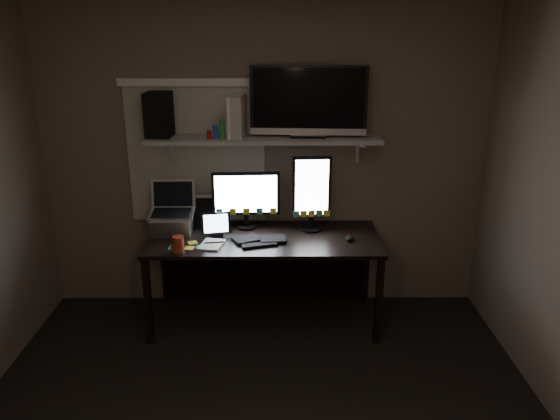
{
  "coord_description": "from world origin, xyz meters",
  "views": [
    {
      "loc": [
        0.1,
        -2.53,
        2.31
      ],
      "look_at": [
        0.12,
        1.25,
        1.01
      ],
      "focal_mm": 35.0,
      "sensor_mm": 36.0,
      "label": 1
    }
  ],
  "objects_px": {
    "keyboard": "(260,239)",
    "mouse": "(349,238)",
    "tablet": "(216,224)",
    "monitor_portrait": "(311,193)",
    "laptop": "(171,209)",
    "monitor_landscape": "(246,200)",
    "cup": "(178,244)",
    "desk": "(265,252)",
    "tv": "(308,102)",
    "speaker": "(159,115)",
    "game_console": "(237,116)"
  },
  "relations": [
    {
      "from": "laptop",
      "to": "tv",
      "type": "bearing_deg",
      "value": 5.63
    },
    {
      "from": "tv",
      "to": "keyboard",
      "type": "bearing_deg",
      "value": -138.55
    },
    {
      "from": "monitor_landscape",
      "to": "laptop",
      "type": "distance_m",
      "value": 0.6
    },
    {
      "from": "mouse",
      "to": "cup",
      "type": "relative_size",
      "value": 0.81
    },
    {
      "from": "monitor_portrait",
      "to": "mouse",
      "type": "bearing_deg",
      "value": -43.84
    },
    {
      "from": "monitor_portrait",
      "to": "speaker",
      "type": "relative_size",
      "value": 1.82
    },
    {
      "from": "desk",
      "to": "laptop",
      "type": "distance_m",
      "value": 0.82
    },
    {
      "from": "laptop",
      "to": "desk",
      "type": "bearing_deg",
      "value": 1.56
    },
    {
      "from": "monitor_landscape",
      "to": "tv",
      "type": "height_order",
      "value": "tv"
    },
    {
      "from": "tablet",
      "to": "tv",
      "type": "distance_m",
      "value": 1.18
    },
    {
      "from": "desk",
      "to": "monitor_landscape",
      "type": "bearing_deg",
      "value": 147.5
    },
    {
      "from": "keyboard",
      "to": "game_console",
      "type": "relative_size",
      "value": 1.29
    },
    {
      "from": "monitor_landscape",
      "to": "keyboard",
      "type": "distance_m",
      "value": 0.39
    },
    {
      "from": "tablet",
      "to": "game_console",
      "type": "height_order",
      "value": "game_console"
    },
    {
      "from": "tv",
      "to": "speaker",
      "type": "distance_m",
      "value": 1.15
    },
    {
      "from": "monitor_landscape",
      "to": "game_console",
      "type": "bearing_deg",
      "value": -177.4
    },
    {
      "from": "keyboard",
      "to": "tv",
      "type": "xyz_separation_m",
      "value": [
        0.37,
        0.29,
        1.0
      ]
    },
    {
      "from": "monitor_landscape",
      "to": "desk",
      "type": "bearing_deg",
      "value": -34.71
    },
    {
      "from": "monitor_portrait",
      "to": "mouse",
      "type": "height_order",
      "value": "monitor_portrait"
    },
    {
      "from": "laptop",
      "to": "tv",
      "type": "relative_size",
      "value": 0.45
    },
    {
      "from": "monitor_landscape",
      "to": "tablet",
      "type": "xyz_separation_m",
      "value": [
        -0.22,
        -0.19,
        -0.14
      ]
    },
    {
      "from": "laptop",
      "to": "cup",
      "type": "relative_size",
      "value": 3.3
    },
    {
      "from": "tablet",
      "to": "laptop",
      "type": "distance_m",
      "value": 0.38
    },
    {
      "from": "tablet",
      "to": "laptop",
      "type": "height_order",
      "value": "laptop"
    },
    {
      "from": "tv",
      "to": "game_console",
      "type": "bearing_deg",
      "value": -176.57
    },
    {
      "from": "cup",
      "to": "desk",
      "type": "bearing_deg",
      "value": 33.35
    },
    {
      "from": "keyboard",
      "to": "mouse",
      "type": "xyz_separation_m",
      "value": [
        0.69,
        0.01,
        0.01
      ]
    },
    {
      "from": "desk",
      "to": "laptop",
      "type": "xyz_separation_m",
      "value": [
        -0.73,
        -0.02,
        0.38
      ]
    },
    {
      "from": "mouse",
      "to": "laptop",
      "type": "bearing_deg",
      "value": -175.72
    },
    {
      "from": "mouse",
      "to": "tablet",
      "type": "bearing_deg",
      "value": -173.92
    },
    {
      "from": "keyboard",
      "to": "tablet",
      "type": "bearing_deg",
      "value": 147.97
    },
    {
      "from": "laptop",
      "to": "cup",
      "type": "bearing_deg",
      "value": -74.02
    },
    {
      "from": "monitor_landscape",
      "to": "keyboard",
      "type": "relative_size",
      "value": 1.33
    },
    {
      "from": "monitor_landscape",
      "to": "mouse",
      "type": "height_order",
      "value": "monitor_landscape"
    },
    {
      "from": "monitor_portrait",
      "to": "game_console",
      "type": "bearing_deg",
      "value": 169.66
    },
    {
      "from": "monitor_landscape",
      "to": "cup",
      "type": "distance_m",
      "value": 0.71
    },
    {
      "from": "speaker",
      "to": "tablet",
      "type": "bearing_deg",
      "value": -21.69
    },
    {
      "from": "tablet",
      "to": "desk",
      "type": "bearing_deg",
      "value": 3.2
    },
    {
      "from": "monitor_portrait",
      "to": "speaker",
      "type": "distance_m",
      "value": 1.32
    },
    {
      "from": "cup",
      "to": "tv",
      "type": "relative_size",
      "value": 0.14
    },
    {
      "from": "keyboard",
      "to": "tablet",
      "type": "distance_m",
      "value": 0.37
    },
    {
      "from": "mouse",
      "to": "speaker",
      "type": "distance_m",
      "value": 1.74
    },
    {
      "from": "tv",
      "to": "speaker",
      "type": "height_order",
      "value": "tv"
    },
    {
      "from": "game_console",
      "to": "laptop",
      "type": "bearing_deg",
      "value": -155.71
    },
    {
      "from": "keyboard",
      "to": "cup",
      "type": "height_order",
      "value": "cup"
    },
    {
      "from": "tv",
      "to": "desk",
      "type": "bearing_deg",
      "value": -161.99
    },
    {
      "from": "desk",
      "to": "monitor_landscape",
      "type": "height_order",
      "value": "monitor_landscape"
    },
    {
      "from": "speaker",
      "to": "cup",
      "type": "bearing_deg",
      "value": -67.0
    },
    {
      "from": "cup",
      "to": "tablet",
      "type": "bearing_deg",
      "value": 51.24
    },
    {
      "from": "mouse",
      "to": "speaker",
      "type": "bearing_deg",
      "value": 179.92
    }
  ]
}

